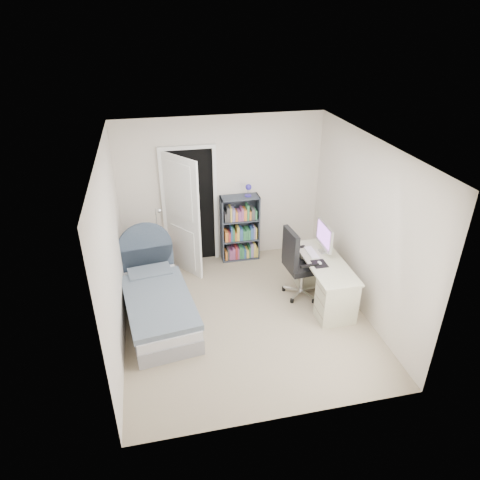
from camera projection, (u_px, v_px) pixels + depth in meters
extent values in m
cube|color=gray|center=(245.00, 317.00, 6.21)|extent=(3.40, 3.60, 0.05)
cube|color=white|center=(247.00, 145.00, 5.01)|extent=(3.40, 3.60, 0.05)
cube|color=beige|center=(222.00, 190.00, 7.18)|extent=(3.40, 0.05, 2.50)
cube|color=beige|center=(289.00, 330.00, 4.04)|extent=(3.40, 0.05, 2.50)
cube|color=beige|center=(110.00, 254.00, 5.29)|extent=(0.05, 3.60, 2.50)
cube|color=beige|center=(367.00, 228.00, 5.93)|extent=(0.05, 3.60, 2.50)
cube|color=black|center=(190.00, 207.00, 7.17)|extent=(0.80, 0.01, 2.00)
cube|color=white|center=(164.00, 210.00, 7.07)|extent=(0.06, 0.06, 2.00)
cube|color=white|center=(216.00, 206.00, 7.23)|extent=(0.06, 0.06, 2.00)
cube|color=white|center=(187.00, 147.00, 6.66)|extent=(0.92, 0.06, 0.06)
cube|color=white|center=(182.00, 217.00, 6.84)|extent=(0.50, 0.67, 2.00)
cube|color=gray|center=(160.00, 314.00, 6.06)|extent=(1.06, 1.86, 0.23)
cube|color=silver|center=(158.00, 304.00, 5.98)|extent=(1.04, 1.82, 0.14)
cube|color=slate|center=(159.00, 301.00, 5.86)|extent=(1.06, 1.60, 0.09)
cube|color=slate|center=(150.00, 273.00, 6.45)|extent=(0.67, 0.43, 0.11)
cube|color=#3A485A|center=(147.00, 267.00, 6.71)|extent=(0.84, 0.16, 0.71)
cylinder|color=#3A485A|center=(145.00, 248.00, 6.54)|extent=(0.84, 0.16, 0.84)
cylinder|color=#DEA888|center=(149.00, 262.00, 7.06)|extent=(0.04, 0.04, 0.51)
cylinder|color=#DEA888|center=(148.00, 251.00, 7.36)|extent=(0.04, 0.04, 0.51)
cylinder|color=#DEA888|center=(170.00, 259.00, 7.12)|extent=(0.04, 0.04, 0.51)
cylinder|color=#DEA888|center=(168.00, 249.00, 7.42)|extent=(0.04, 0.04, 0.51)
cube|color=#DEA888|center=(157.00, 243.00, 7.13)|extent=(0.41, 0.41, 0.03)
cube|color=#DEA888|center=(159.00, 259.00, 7.28)|extent=(0.37, 0.37, 0.02)
cube|color=#B24C33|center=(154.00, 242.00, 7.10)|extent=(0.16, 0.22, 0.03)
cube|color=#3F598C|center=(154.00, 240.00, 7.09)|extent=(0.15, 0.21, 0.03)
cube|color=#D8CC7F|center=(154.00, 238.00, 7.08)|extent=(0.14, 0.20, 0.03)
cylinder|color=silver|center=(162.00, 277.00, 7.10)|extent=(0.18, 0.18, 0.02)
cylinder|color=silver|center=(159.00, 244.00, 6.81)|extent=(0.01, 0.01, 1.24)
sphere|color=silver|center=(159.00, 211.00, 6.50)|extent=(0.07, 0.07, 0.07)
cube|color=#353C49|center=(222.00, 230.00, 7.34)|extent=(0.02, 0.28, 1.17)
cube|color=#353C49|center=(258.00, 226.00, 7.46)|extent=(0.02, 0.28, 1.17)
cube|color=#353C49|center=(240.00, 197.00, 7.13)|extent=(0.66, 0.28, 0.02)
cube|color=#353C49|center=(240.00, 257.00, 7.68)|extent=(0.66, 0.28, 0.02)
cube|color=#353C49|center=(238.00, 225.00, 7.52)|extent=(0.66, 0.01, 1.17)
cube|color=#353C49|center=(240.00, 239.00, 7.50)|extent=(0.62, 0.26, 0.02)
cube|color=#353C49|center=(240.00, 220.00, 7.33)|extent=(0.62, 0.26, 0.02)
cylinder|color=#2F239A|center=(248.00, 195.00, 7.15)|extent=(0.11, 0.11, 0.02)
cylinder|color=silver|center=(248.00, 191.00, 7.11)|extent=(0.02, 0.02, 0.15)
sphere|color=#2F239A|center=(248.00, 187.00, 7.05)|extent=(0.10, 0.10, 0.10)
cube|color=orange|center=(226.00, 254.00, 7.56)|extent=(0.03, 0.20, 0.16)
cube|color=#3F3F3F|center=(228.00, 253.00, 7.56)|extent=(0.03, 0.20, 0.20)
cube|color=#994C7F|center=(230.00, 253.00, 7.58)|extent=(0.05, 0.20, 0.18)
cube|color=#994C7F|center=(233.00, 252.00, 7.58)|extent=(0.04, 0.20, 0.21)
cube|color=#B23333|center=(236.00, 251.00, 7.58)|extent=(0.03, 0.20, 0.24)
cube|color=#994C7F|center=(238.00, 252.00, 7.60)|extent=(0.03, 0.20, 0.20)
cube|color=#337F4C|center=(239.00, 251.00, 7.60)|extent=(0.03, 0.20, 0.22)
cube|color=#337F4C|center=(242.00, 251.00, 7.61)|extent=(0.04, 0.20, 0.20)
cube|color=#335999|center=(244.00, 252.00, 7.63)|extent=(0.04, 0.20, 0.16)
cube|color=#D8BF4C|center=(247.00, 252.00, 7.64)|extent=(0.05, 0.20, 0.15)
cube|color=#337F4C|center=(249.00, 250.00, 7.63)|extent=(0.03, 0.20, 0.21)
cube|color=#7F72B2|center=(251.00, 249.00, 7.63)|extent=(0.04, 0.20, 0.26)
cube|color=#D8BF4C|center=(254.00, 249.00, 7.64)|extent=(0.04, 0.20, 0.26)
cube|color=#D8BF4C|center=(256.00, 250.00, 7.66)|extent=(0.04, 0.20, 0.18)
cube|color=orange|center=(226.00, 235.00, 7.39)|extent=(0.05, 0.20, 0.18)
cube|color=#B23333|center=(229.00, 235.00, 7.40)|extent=(0.04, 0.20, 0.16)
cube|color=#335999|center=(231.00, 233.00, 7.39)|extent=(0.03, 0.20, 0.25)
cube|color=#337F4C|center=(233.00, 233.00, 7.40)|extent=(0.03, 0.20, 0.23)
cube|color=orange|center=(235.00, 235.00, 7.42)|extent=(0.03, 0.20, 0.15)
cube|color=#D8BF4C|center=(237.00, 232.00, 7.41)|extent=(0.04, 0.20, 0.25)
cube|color=#335999|center=(240.00, 233.00, 7.43)|extent=(0.05, 0.20, 0.21)
cube|color=#337F4C|center=(244.00, 234.00, 7.45)|extent=(0.05, 0.20, 0.17)
cube|color=#337F4C|center=(246.00, 233.00, 7.45)|extent=(0.03, 0.20, 0.19)
cube|color=#337F4C|center=(248.00, 233.00, 7.46)|extent=(0.04, 0.20, 0.18)
cube|color=#335999|center=(251.00, 232.00, 7.47)|extent=(0.05, 0.20, 0.21)
cube|color=#7F72B2|center=(253.00, 231.00, 7.47)|extent=(0.02, 0.20, 0.23)
cube|color=#D8BF4C|center=(255.00, 232.00, 7.48)|extent=(0.02, 0.20, 0.21)
cube|color=#3F3F3F|center=(225.00, 216.00, 7.21)|extent=(0.03, 0.20, 0.15)
cube|color=#3F3F3F|center=(228.00, 214.00, 7.20)|extent=(0.05, 0.20, 0.24)
cube|color=#D8BF4C|center=(230.00, 213.00, 7.21)|extent=(0.03, 0.20, 0.25)
cube|color=#7F72B2|center=(233.00, 214.00, 7.22)|extent=(0.05, 0.20, 0.22)
cube|color=orange|center=(236.00, 215.00, 7.25)|extent=(0.04, 0.20, 0.17)
cube|color=#994C7F|center=(239.00, 215.00, 7.26)|extent=(0.05, 0.20, 0.17)
cube|color=#994C7F|center=(241.00, 213.00, 7.26)|extent=(0.04, 0.20, 0.21)
cube|color=orange|center=(244.00, 214.00, 7.27)|extent=(0.05, 0.20, 0.19)
cube|color=#337F4C|center=(247.00, 211.00, 7.26)|extent=(0.03, 0.20, 0.26)
cube|color=orange|center=(249.00, 214.00, 7.29)|extent=(0.03, 0.20, 0.15)
cube|color=#3F3F3F|center=(252.00, 213.00, 7.29)|extent=(0.06, 0.20, 0.20)
cube|color=#337F4C|center=(255.00, 213.00, 7.31)|extent=(0.03, 0.20, 0.16)
cube|color=beige|center=(325.00, 262.00, 6.26)|extent=(0.55, 1.39, 0.03)
cube|color=beige|center=(337.00, 301.00, 6.00)|extent=(0.51, 0.37, 0.65)
cube|color=beige|center=(312.00, 265.00, 6.84)|extent=(0.51, 0.37, 0.65)
cube|color=silver|center=(324.00, 251.00, 6.50)|extent=(0.15, 0.15, 0.01)
cube|color=silver|center=(327.00, 245.00, 6.46)|extent=(0.03, 0.06, 0.20)
cube|color=silver|center=(325.00, 236.00, 6.37)|extent=(0.04, 0.52, 0.37)
cube|color=#B55EE5|center=(323.00, 235.00, 6.36)|extent=(0.00, 0.46, 0.30)
cube|color=white|center=(312.00, 252.00, 6.46)|extent=(0.12, 0.37, 0.02)
cube|color=black|center=(320.00, 264.00, 6.19)|extent=(0.20, 0.24, 0.00)
ellipsoid|color=white|center=(320.00, 263.00, 6.18)|extent=(0.06, 0.09, 0.03)
cube|color=silver|center=(309.00, 289.00, 6.70)|extent=(0.29, 0.07, 0.03)
cylinder|color=black|center=(317.00, 289.00, 6.75)|extent=(0.06, 0.06, 0.06)
cube|color=silver|center=(300.00, 285.00, 6.79)|extent=(0.10, 0.29, 0.03)
cylinder|color=black|center=(299.00, 282.00, 6.92)|extent=(0.06, 0.06, 0.06)
cube|color=silver|center=(292.00, 289.00, 6.70)|extent=(0.27, 0.18, 0.03)
cylinder|color=black|center=(284.00, 289.00, 6.76)|extent=(0.06, 0.06, 0.06)
cube|color=silver|center=(297.00, 295.00, 6.57)|extent=(0.25, 0.22, 0.03)
cylinder|color=black|center=(292.00, 301.00, 6.48)|extent=(0.06, 0.06, 0.06)
cube|color=silver|center=(307.00, 295.00, 6.56)|extent=(0.15, 0.28, 0.03)
cylinder|color=black|center=(314.00, 301.00, 6.48)|extent=(0.06, 0.06, 0.06)
cylinder|color=silver|center=(302.00, 279.00, 6.56)|extent=(0.06, 0.06, 0.43)
cube|color=black|center=(303.00, 266.00, 6.45)|extent=(0.54, 0.54, 0.09)
cube|color=black|center=(291.00, 249.00, 6.23)|extent=(0.11, 0.46, 0.57)
cube|color=black|center=(311.00, 265.00, 6.14)|extent=(0.31, 0.07, 0.03)
cube|color=black|center=(295.00, 248.00, 6.59)|extent=(0.31, 0.07, 0.03)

